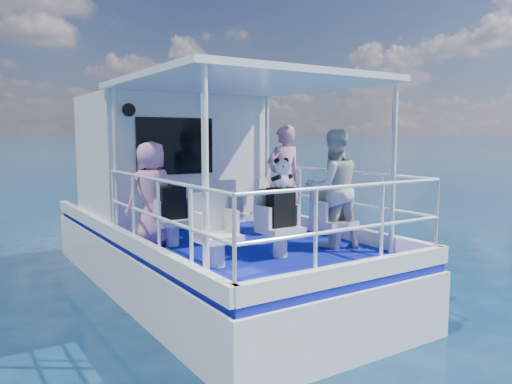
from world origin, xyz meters
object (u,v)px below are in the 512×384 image
Objects in this scene: backpack_center at (281,207)px; panda at (281,173)px; passenger_port_fwd at (151,194)px; passenger_stbd_aft at (333,189)px.

backpack_center is 1.34× the size of panda.
passenger_port_fwd is 0.90× the size of passenger_stbd_aft.
passenger_stbd_aft reaches higher than panda.
passenger_stbd_aft is at bearing 3.52° from backpack_center.
passenger_port_fwd is at bearing 126.42° from panda.
passenger_port_fwd is at bearing -16.04° from passenger_stbd_aft.
panda reaches higher than backpack_center.
backpack_center is at bearing 118.38° from passenger_port_fwd.
passenger_stbd_aft is 0.93m from backpack_center.
passenger_stbd_aft is at bearing 5.14° from panda.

